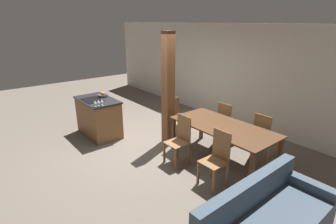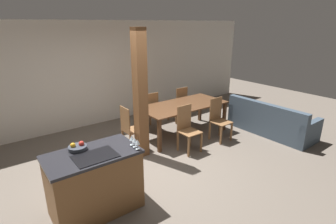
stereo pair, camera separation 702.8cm
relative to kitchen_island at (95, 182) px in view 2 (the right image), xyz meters
name	(u,v)px [view 2 (the right image)]	position (x,y,z in m)	size (l,w,h in m)	color
ground_plane	(149,168)	(1.27, 0.54, -0.47)	(16.00, 16.00, 0.00)	#665B51
wall_back	(87,75)	(1.27, 3.41, 0.88)	(11.20, 0.08, 2.70)	silver
kitchen_island	(95,182)	(0.00, 0.00, 0.00)	(1.26, 0.73, 0.95)	brown
fruit_bowl	(78,147)	(-0.12, 0.21, 0.51)	(0.26, 0.26, 0.11)	#383D47
wine_glass_near	(137,142)	(0.56, -0.29, 0.58)	(0.07, 0.07, 0.15)	silver
wine_glass_middle	(135,140)	(0.56, -0.21, 0.58)	(0.07, 0.07, 0.15)	silver
wine_glass_far	(132,138)	(0.56, -0.13, 0.58)	(0.07, 0.07, 0.15)	silver
dining_table	(183,108)	(2.81, 1.40, 0.21)	(2.15, 1.02, 0.77)	#51331E
dining_chair_near_left	(187,128)	(2.33, 0.67, 0.04)	(0.40, 0.40, 0.99)	brown
dining_chair_near_right	(219,119)	(3.30, 0.67, 0.04)	(0.40, 0.40, 0.99)	brown
dining_chair_far_left	(150,111)	(2.33, 2.13, 0.04)	(0.40, 0.40, 0.99)	brown
dining_chair_far_right	(179,104)	(3.30, 2.13, 0.04)	(0.40, 0.40, 0.99)	brown
dining_chair_head_end	(130,128)	(1.35, 1.40, 0.04)	(0.40, 0.40, 0.99)	brown
couch	(270,122)	(4.61, 0.14, -0.19)	(0.86, 2.08, 0.82)	#3D4C5B
timber_post	(140,96)	(1.45, 1.08, 0.81)	(0.22, 0.22, 2.57)	brown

